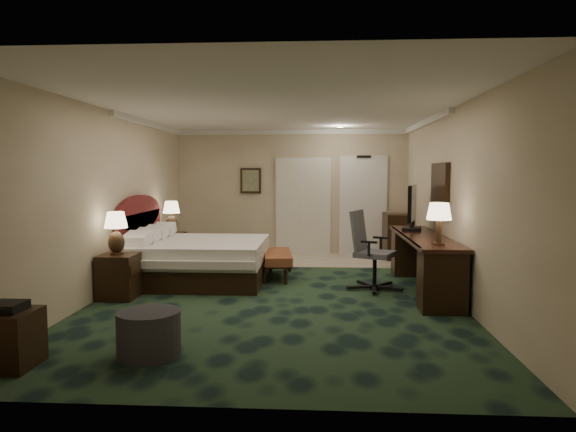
# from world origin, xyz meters

# --- Properties ---
(floor) EXTENTS (5.00, 7.50, 0.00)m
(floor) POSITION_xyz_m (0.00, 0.00, 0.00)
(floor) COLOR black
(floor) RESTS_ON ground
(ceiling) EXTENTS (5.00, 7.50, 0.00)m
(ceiling) POSITION_xyz_m (0.00, 0.00, 2.70)
(ceiling) COLOR white
(ceiling) RESTS_ON wall_back
(wall_back) EXTENTS (5.00, 0.00, 2.70)m
(wall_back) POSITION_xyz_m (0.00, 3.75, 1.35)
(wall_back) COLOR tan
(wall_back) RESTS_ON ground
(wall_front) EXTENTS (5.00, 0.00, 2.70)m
(wall_front) POSITION_xyz_m (0.00, -3.75, 1.35)
(wall_front) COLOR tan
(wall_front) RESTS_ON ground
(wall_left) EXTENTS (0.00, 7.50, 2.70)m
(wall_left) POSITION_xyz_m (-2.50, 0.00, 1.35)
(wall_left) COLOR tan
(wall_left) RESTS_ON ground
(wall_right) EXTENTS (0.00, 7.50, 2.70)m
(wall_right) POSITION_xyz_m (2.50, 0.00, 1.35)
(wall_right) COLOR tan
(wall_right) RESTS_ON ground
(crown_molding) EXTENTS (5.00, 7.50, 0.10)m
(crown_molding) POSITION_xyz_m (0.00, 0.00, 2.65)
(crown_molding) COLOR silver
(crown_molding) RESTS_ON wall_back
(tile_patch) EXTENTS (3.20, 1.70, 0.01)m
(tile_patch) POSITION_xyz_m (0.90, 2.90, 0.01)
(tile_patch) COLOR tan
(tile_patch) RESTS_ON ground
(headboard) EXTENTS (0.12, 2.00, 1.40)m
(headboard) POSITION_xyz_m (-2.44, 1.00, 0.70)
(headboard) COLOR #491415
(headboard) RESTS_ON ground
(entry_door) EXTENTS (1.02, 0.06, 2.18)m
(entry_door) POSITION_xyz_m (1.55, 3.72, 1.05)
(entry_door) COLOR silver
(entry_door) RESTS_ON ground
(closet_doors) EXTENTS (1.20, 0.06, 2.10)m
(closet_doors) POSITION_xyz_m (0.25, 3.71, 1.05)
(closet_doors) COLOR beige
(closet_doors) RESTS_ON ground
(wall_art) EXTENTS (0.45, 0.06, 0.55)m
(wall_art) POSITION_xyz_m (-0.90, 3.71, 1.60)
(wall_art) COLOR #4B6854
(wall_art) RESTS_ON wall_back
(wall_mirror) EXTENTS (0.05, 0.95, 0.75)m
(wall_mirror) POSITION_xyz_m (2.46, 0.60, 1.55)
(wall_mirror) COLOR white
(wall_mirror) RESTS_ON wall_right
(bed) EXTENTS (2.11, 1.95, 0.67)m
(bed) POSITION_xyz_m (-1.35, 0.75, 0.33)
(bed) COLOR silver
(bed) RESTS_ON ground
(nightstand_near) EXTENTS (0.50, 0.57, 0.63)m
(nightstand_near) POSITION_xyz_m (-2.23, -0.44, 0.31)
(nightstand_near) COLOR black
(nightstand_near) RESTS_ON ground
(nightstand_far) EXTENTS (0.51, 0.58, 0.63)m
(nightstand_far) POSITION_xyz_m (-2.23, 2.07, 0.32)
(nightstand_far) COLOR black
(nightstand_far) RESTS_ON ground
(lamp_near) EXTENTS (0.41, 0.41, 0.60)m
(lamp_near) POSITION_xyz_m (-2.25, -0.47, 0.93)
(lamp_near) COLOR black
(lamp_near) RESTS_ON nightstand_near
(lamp_far) EXTENTS (0.40, 0.40, 0.60)m
(lamp_far) POSITION_xyz_m (-2.20, 2.09, 0.93)
(lamp_far) COLOR black
(lamp_far) RESTS_ON nightstand_far
(bed_bench) EXTENTS (0.58, 1.31, 0.43)m
(bed_bench) POSITION_xyz_m (-0.10, 1.11, 0.21)
(bed_bench) COLOR brown
(bed_bench) RESTS_ON ground
(ottoman) EXTENTS (0.70, 0.70, 0.44)m
(ottoman) POSITION_xyz_m (-1.05, -2.69, 0.22)
(ottoman) COLOR #303032
(ottoman) RESTS_ON ground
(side_table) EXTENTS (0.48, 0.48, 0.52)m
(side_table) POSITION_xyz_m (-2.23, -3.06, 0.26)
(side_table) COLOR black
(side_table) RESTS_ON ground
(desk) EXTENTS (0.62, 2.89, 0.83)m
(desk) POSITION_xyz_m (2.17, 0.30, 0.42)
(desk) COLOR black
(desk) RESTS_ON ground
(tv) EXTENTS (0.32, 0.94, 0.74)m
(tv) POSITION_xyz_m (2.11, 0.98, 1.20)
(tv) COLOR black
(tv) RESTS_ON desk
(desk_lamp) EXTENTS (0.34, 0.34, 0.56)m
(desk_lamp) POSITION_xyz_m (2.15, -0.71, 1.11)
(desk_lamp) COLOR black
(desk_lamp) RESTS_ON desk
(desk_chair) EXTENTS (0.91, 0.88, 1.20)m
(desk_chair) POSITION_xyz_m (1.44, 0.29, 0.60)
(desk_chair) COLOR #515151
(desk_chair) RESTS_ON ground
(minibar) EXTENTS (0.49, 0.88, 0.93)m
(minibar) POSITION_xyz_m (2.20, 3.20, 0.47)
(minibar) COLOR black
(minibar) RESTS_ON ground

